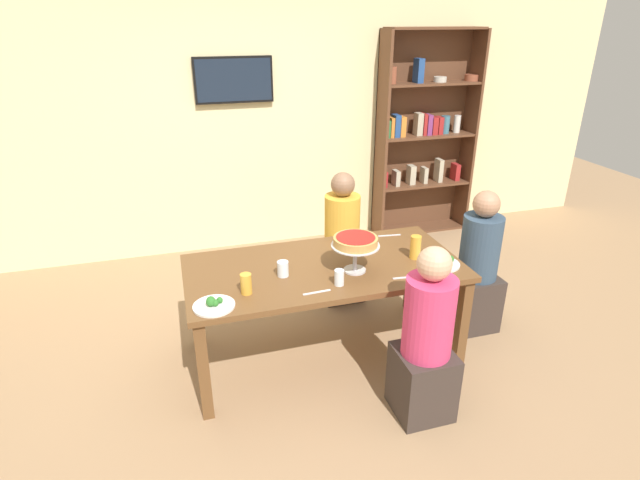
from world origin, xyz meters
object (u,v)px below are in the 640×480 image
Objects in this scene: beer_glass_amber_short at (246,284)px; cutlery_fork_far at (317,292)px; diner_far_right at (342,246)px; beer_glass_amber_tall at (415,247)px; deep_dish_pizza_stand at (355,243)px; dining_table at (324,276)px; cutlery_fork_near at (389,235)px; bookshelf at (424,134)px; water_glass_clear_near at (283,269)px; television at (234,80)px; salad_plate_far_diner at (213,304)px; salad_plate_near_diner at (442,263)px; diner_head_east at (477,271)px; water_glass_clear_far at (339,277)px; cutlery_knife_near at (406,277)px; diner_near_right at (426,347)px.

beer_glass_amber_short is 0.74× the size of cutlery_fork_far.
beer_glass_amber_tall is at bearing 16.70° from diner_far_right.
dining_table is at bearing 142.61° from deep_dish_pizza_stand.
cutlery_fork_near is (0.47, 0.48, -0.20)m from deep_dish_pizza_stand.
bookshelf is 2.96m from water_glass_clear_near.
television is 2.53m from beer_glass_amber_short.
bookshelf is 12.29× the size of cutlery_fork_near.
deep_dish_pizza_stand is 0.70m from cutlery_fork_near.
salad_plate_near_diner is at bearing 3.87° from salad_plate_far_diner.
beer_glass_amber_tall is at bearing 15.72° from cutlery_fork_far.
deep_dish_pizza_stand is 0.51m from water_glass_clear_near.
dining_table is at bearing 21.36° from beer_glass_amber_short.
cutlery_fork_near and cutlery_fork_far have the same top height.
salad_plate_far_diner is at bearing 9.86° from diner_head_east.
water_glass_clear_far is at bearing -127.41° from bookshelf.
water_glass_clear_near is 0.39m from water_glass_clear_far.
beer_glass_amber_tall reaches higher than dining_table.
television is at bearing 77.94° from salad_plate_far_diner.
diner_head_east is 0.90m from cutlery_knife_near.
salad_plate_far_diner is 1.58m from cutlery_fork_near.
diner_head_east is 1.87m from beer_glass_amber_short.
diner_far_right reaches higher than salad_plate_far_diner.
cutlery_fork_near is at bearing 37.96° from cutlery_fork_far.
deep_dish_pizza_stand is (-1.08, -0.16, 0.45)m from diner_head_east.
diner_head_east is 11.16× the size of water_glass_clear_near.
television is 2.22m from cutlery_fork_near.
diner_near_right reaches higher than water_glass_clear_near.
water_glass_clear_near reaches higher than salad_plate_near_diner.
water_glass_clear_near is at bearing 30.74° from cutlery_fork_near.
television is at bearing 96.59° from water_glass_clear_far.
dining_table is 1.64× the size of diner_head_east.
beer_glass_amber_tall reaches higher than water_glass_clear_near.
salad_plate_far_diner is at bearing -151.16° from water_glass_clear_near.
deep_dish_pizza_stand is at bearing 21.75° from diner_near_right.
diner_head_east is at bearing -47.75° from diner_near_right.
bookshelf is at bearing 61.74° from beer_glass_amber_tall.
salad_plate_near_diner is 1.43× the size of cutlery_knife_near.
diner_head_east reaches higher than dining_table.
cutlery_knife_near is at bearing -18.70° from water_glass_clear_near.
cutlery_fork_far is (-1.41, -0.37, 0.25)m from diner_head_east.
water_glass_clear_far is (-0.40, 0.45, 0.30)m from diner_near_right.
diner_near_right reaches higher than beer_glass_amber_tall.
deep_dish_pizza_stand reaches higher than cutlery_fork_far.
salad_plate_far_diner is at bearing 32.63° from cutlery_fork_near.
cutlery_knife_near is (0.45, -0.04, -0.05)m from water_glass_clear_far.
dining_table is 2.73m from bookshelf.
cutlery_fork_far is at bearing -1.23° from salad_plate_far_diner.
salad_plate_far_diner is at bearing -137.47° from bookshelf.
water_glass_clear_far is at bearing 52.42° from cutlery_fork_near.
water_glass_clear_far is 0.58× the size of cutlery_fork_far.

